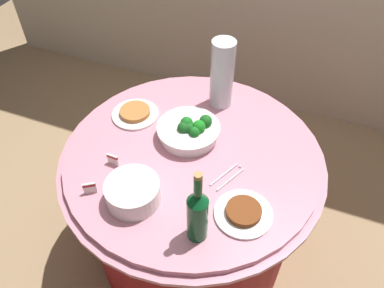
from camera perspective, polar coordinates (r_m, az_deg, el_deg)
The scene contains 11 objects.
ground_plane at distance 2.24m, azimuth 0.00°, elevation -14.15°, with size 6.00×6.00×0.00m, color #9E7F5B.
buffet_table at distance 1.93m, azimuth 0.00°, elevation -8.59°, with size 1.16×1.16×0.74m.
broccoli_bowl at distance 1.68m, azimuth -0.40°, elevation 2.02°, with size 0.28×0.28×0.11m.
plate_stack at distance 1.47m, azimuth -8.85°, elevation -7.16°, with size 0.21×0.21×0.09m.
wine_bottle at distance 1.29m, azimuth 0.83°, elevation -10.41°, with size 0.07×0.07×0.34m.
decorative_fruit_vase at distance 1.79m, azimuth 4.51°, elevation 10.14°, with size 0.11×0.11×0.34m.
serving_tongs at distance 1.56m, azimuth 5.46°, elevation -4.80°, with size 0.11×0.16×0.01m.
food_plate_peanuts at distance 1.83m, azimuth -8.52°, elevation 4.58°, with size 0.22×0.22×0.03m.
food_plate_stir_fry at distance 1.45m, azimuth 7.70°, elevation -10.15°, with size 0.22×0.22×0.04m.
label_placard_front at distance 1.61m, azimuth -11.78°, elevation -2.25°, with size 0.05×0.01×0.05m.
label_placard_mid at distance 1.53m, azimuth -15.09°, elevation -6.33°, with size 0.05×0.04×0.05m.
Camera 1 is at (0.41, -1.04, 1.95)m, focal length 35.61 mm.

